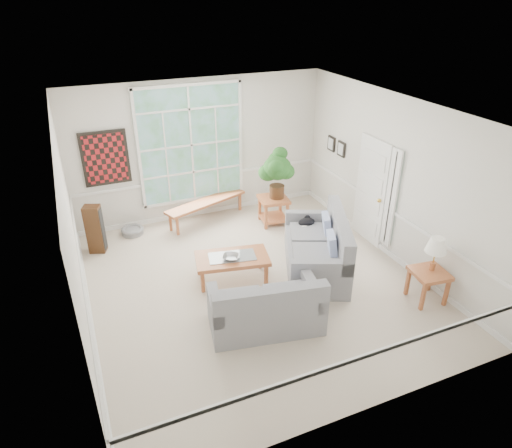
{
  "coord_description": "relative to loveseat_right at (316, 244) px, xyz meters",
  "views": [
    {
      "loc": [
        -2.56,
        -6.06,
        4.63
      ],
      "look_at": [
        0.1,
        0.2,
        1.05
      ],
      "focal_mm": 32.0,
      "sensor_mm": 36.0,
      "label": 1
    }
  ],
  "objects": [
    {
      "name": "wall_left",
      "position": [
        -3.92,
        0.01,
        0.97
      ],
      "size": [
        0.02,
        6.0,
        3.0
      ],
      "primitive_type": "cube",
      "color": "silver",
      "rests_on": "ground"
    },
    {
      "name": "loveseat_front",
      "position": [
        -1.47,
        -1.07,
        -0.08
      ],
      "size": [
        1.8,
        1.16,
        0.9
      ],
      "primitive_type": "cube",
      "rotation": [
        0.0,
        0.0,
        -0.19
      ],
      "color": "gray",
      "rests_on": "floor"
    },
    {
      "name": "side_table",
      "position": [
        1.23,
        -1.52,
        -0.25
      ],
      "size": [
        0.61,
        0.61,
        0.55
      ],
      "primitive_type": "cube",
      "rotation": [
        0.0,
        0.0,
        -0.13
      ],
      "color": "#AA5A32",
      "rests_on": "floor"
    },
    {
      "name": "wall_back",
      "position": [
        -1.17,
        3.01,
        0.97
      ],
      "size": [
        5.5,
        0.02,
        3.0
      ],
      "primitive_type": "cube",
      "color": "silver",
      "rests_on": "ground"
    },
    {
      "name": "floor_speaker",
      "position": [
        -3.57,
        2.21,
        -0.04
      ],
      "size": [
        0.37,
        0.33,
        0.97
      ],
      "primitive_type": "cube",
      "rotation": [
        0.0,
        0.0,
        -0.37
      ],
      "color": "#3C2311",
      "rests_on": "floor"
    },
    {
      "name": "ceiling",
      "position": [
        -1.17,
        0.01,
        2.47
      ],
      "size": [
        5.5,
        6.0,
        0.02
      ],
      "primitive_type": "cube",
      "color": "white",
      "rests_on": "ground"
    },
    {
      "name": "floor",
      "position": [
        -1.17,
        0.01,
        -0.53
      ],
      "size": [
        5.5,
        6.0,
        0.01
      ],
      "primitive_type": "cube",
      "color": "#BFAF9C",
      "rests_on": "ground"
    },
    {
      "name": "wall_art",
      "position": [
        -3.12,
        2.96,
        1.07
      ],
      "size": [
        0.9,
        0.06,
        1.1
      ],
      "primitive_type": "cube",
      "color": "#5A1314",
      "rests_on": "wall_back"
    },
    {
      "name": "table_lamp",
      "position": [
        1.29,
        -1.48,
        0.31
      ],
      "size": [
        0.39,
        0.39,
        0.58
      ],
      "primitive_type": null,
      "rotation": [
        0.0,
        0.0,
        -0.18
      ],
      "color": "white",
      "rests_on": "side_table"
    },
    {
      "name": "door_sidelight",
      "position": [
        1.54,
        -0.02,
        0.62
      ],
      "size": [
        0.08,
        0.26,
        1.9
      ],
      "primitive_type": "cube",
      "color": "white",
      "rests_on": "wall_right"
    },
    {
      "name": "pewter_bowl",
      "position": [
        -1.54,
        0.21,
        -0.02
      ],
      "size": [
        0.48,
        0.48,
        0.09
      ],
      "primitive_type": "imported",
      "rotation": [
        0.0,
        0.0,
        -0.56
      ],
      "color": "gray",
      "rests_on": "coffee_table"
    },
    {
      "name": "window_bench",
      "position": [
        -1.21,
        2.66,
        -0.3
      ],
      "size": [
        1.95,
        1.02,
        0.45
      ],
      "primitive_type": "cube",
      "rotation": [
        0.0,
        0.0,
        0.35
      ],
      "color": "#AA5A32",
      "rests_on": "floor"
    },
    {
      "name": "cat",
      "position": [
        0.17,
        0.68,
        0.09
      ],
      "size": [
        0.41,
        0.37,
        0.16
      ],
      "primitive_type": "ellipsoid",
      "rotation": [
        0.0,
        0.0,
        -0.48
      ],
      "color": "black",
      "rests_on": "loveseat_right"
    },
    {
      "name": "window_back",
      "position": [
        -1.37,
        2.97,
        1.12
      ],
      "size": [
        2.3,
        0.08,
        2.4
      ],
      "primitive_type": "cube",
      "color": "white",
      "rests_on": "wall_back"
    },
    {
      "name": "pet_bed",
      "position": [
        -2.84,
        2.66,
        -0.46
      ],
      "size": [
        0.57,
        0.57,
        0.14
      ],
      "primitive_type": "cylinder",
      "rotation": [
        0.0,
        0.0,
        0.27
      ],
      "color": "slate",
      "rests_on": "floor"
    },
    {
      "name": "wall_front",
      "position": [
        -1.17,
        -2.99,
        0.97
      ],
      "size": [
        5.5,
        0.02,
        3.0
      ],
      "primitive_type": "cube",
      "color": "silver",
      "rests_on": "ground"
    },
    {
      "name": "loveseat_right",
      "position": [
        0.0,
        0.0,
        0.0
      ],
      "size": [
        1.71,
        2.19,
        1.05
      ],
      "primitive_type": "cube",
      "rotation": [
        0.0,
        0.0,
        -0.41
      ],
      "color": "gray",
      "rests_on": "floor"
    },
    {
      "name": "houseplant",
      "position": [
        0.15,
        1.96,
        0.61
      ],
      "size": [
        0.64,
        0.64,
        1.09
      ],
      "primitive_type": null,
      "rotation": [
        0.0,
        0.0,
        -0.01
      ],
      "color": "#21531D",
      "rests_on": "end_table"
    },
    {
      "name": "end_table",
      "position": [
        0.08,
        1.96,
        -0.23
      ],
      "size": [
        0.67,
        0.67,
        0.6
      ],
      "primitive_type": "cube",
      "rotation": [
        0.0,
        0.0,
        -0.13
      ],
      "color": "#AA5A32",
      "rests_on": "floor"
    },
    {
      "name": "coffee_table",
      "position": [
        -1.5,
        0.28,
        -0.29
      ],
      "size": [
        1.37,
        0.92,
        0.47
      ],
      "primitive_type": "cube",
      "rotation": [
        0.0,
        0.0,
        -0.2
      ],
      "color": "#AA5A32",
      "rests_on": "floor"
    },
    {
      "name": "wall_frame_far",
      "position": [
        1.54,
        2.16,
        1.02
      ],
      "size": [
        0.04,
        0.26,
        0.32
      ],
      "primitive_type": "cube",
      "color": "black",
      "rests_on": "wall_right"
    },
    {
      "name": "wall_frame_near",
      "position": [
        1.54,
        1.76,
        1.02
      ],
      "size": [
        0.04,
        0.26,
        0.32
      ],
      "primitive_type": "cube",
      "color": "black",
      "rests_on": "wall_right"
    },
    {
      "name": "wall_right",
      "position": [
        1.58,
        0.01,
        0.97
      ],
      "size": [
        0.02,
        6.0,
        3.0
      ],
      "primitive_type": "cube",
      "color": "silver",
      "rests_on": "ground"
    },
    {
      "name": "entry_door",
      "position": [
        1.54,
        0.61,
        0.52
      ],
      "size": [
        0.08,
        0.9,
        2.1
      ],
      "primitive_type": "cube",
      "color": "white",
      "rests_on": "floor"
    }
  ]
}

